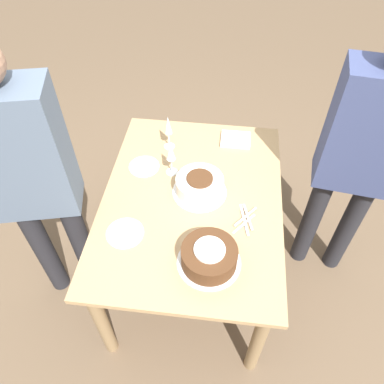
% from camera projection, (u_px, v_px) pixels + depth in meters
% --- Properties ---
extents(ground_plane, '(12.00, 12.00, 0.00)m').
position_uv_depth(ground_plane, '(192.00, 268.00, 2.55)').
color(ground_plane, brown).
extents(dining_table, '(1.29, 0.95, 0.73)m').
position_uv_depth(dining_table, '(192.00, 212.00, 2.08)').
color(dining_table, tan).
rests_on(dining_table, ground_plane).
extents(cake_center_white, '(0.29, 0.29, 0.11)m').
position_uv_depth(cake_center_white, '(200.00, 186.00, 1.99)').
color(cake_center_white, white).
rests_on(cake_center_white, dining_table).
extents(cake_front_chocolate, '(0.30, 0.30, 0.11)m').
position_uv_depth(cake_front_chocolate, '(209.00, 256.00, 1.70)').
color(cake_front_chocolate, white).
rests_on(cake_front_chocolate, dining_table).
extents(wine_glass_near, '(0.06, 0.06, 0.22)m').
position_uv_depth(wine_glass_near, '(168.00, 127.00, 2.16)').
color(wine_glass_near, silver).
rests_on(wine_glass_near, dining_table).
extents(wine_glass_far, '(0.07, 0.07, 0.21)m').
position_uv_depth(wine_glass_far, '(171.00, 153.00, 2.02)').
color(wine_glass_far, silver).
rests_on(wine_glass_far, dining_table).
extents(dessert_plate_left, '(0.19, 0.19, 0.01)m').
position_uv_depth(dessert_plate_left, '(125.00, 233.00, 1.84)').
color(dessert_plate_left, white).
rests_on(dessert_plate_left, dining_table).
extents(dessert_plate_right, '(0.18, 0.18, 0.01)m').
position_uv_depth(dessert_plate_right, '(144.00, 166.00, 2.16)').
color(dessert_plate_right, white).
rests_on(dessert_plate_right, dining_table).
extents(fork_pile, '(0.20, 0.12, 0.01)m').
position_uv_depth(fork_pile, '(245.00, 219.00, 1.90)').
color(fork_pile, silver).
rests_on(fork_pile, dining_table).
extents(napkin_stack, '(0.15, 0.18, 0.02)m').
position_uv_depth(napkin_stack, '(236.00, 139.00, 2.31)').
color(napkin_stack, silver).
rests_on(napkin_stack, dining_table).
extents(person_cutting, '(0.27, 0.42, 1.63)m').
position_uv_depth(person_cutting, '(361.00, 153.00, 1.87)').
color(person_cutting, '#232328').
rests_on(person_cutting, ground_plane).
extents(person_watching, '(0.31, 0.44, 1.66)m').
position_uv_depth(person_watching, '(30.00, 175.00, 1.74)').
color(person_watching, '#232328').
rests_on(person_watching, ground_plane).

